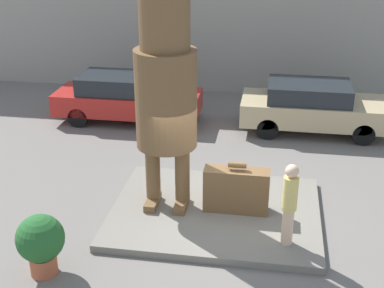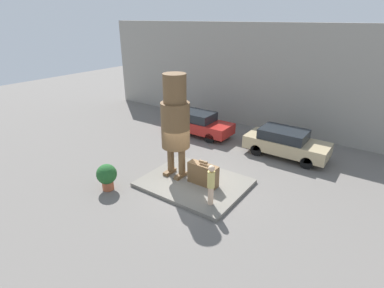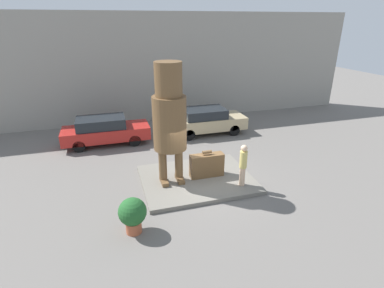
% 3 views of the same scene
% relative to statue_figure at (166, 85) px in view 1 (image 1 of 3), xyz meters
% --- Properties ---
extents(ground_plane, '(60.00, 60.00, 0.00)m').
position_rel_statue_figure_xyz_m(ground_plane, '(1.09, -0.05, -2.97)').
color(ground_plane, slate).
extents(pedestal, '(4.59, 3.65, 0.16)m').
position_rel_statue_figure_xyz_m(pedestal, '(1.09, -0.05, -2.89)').
color(pedestal, slate).
rests_on(pedestal, ground_plane).
extents(statue_figure, '(1.30, 1.30, 4.80)m').
position_rel_statue_figure_xyz_m(statue_figure, '(0.00, 0.00, 0.00)').
color(statue_figure, brown).
rests_on(statue_figure, pedestal).
extents(giant_suitcase, '(1.42, 0.44, 1.18)m').
position_rel_statue_figure_xyz_m(giant_suitcase, '(1.53, -0.02, -2.31)').
color(giant_suitcase, brown).
rests_on(giant_suitcase, pedestal).
extents(tourist, '(0.30, 0.30, 1.74)m').
position_rel_statue_figure_xyz_m(tourist, '(2.64, -1.15, -1.86)').
color(tourist, beige).
rests_on(tourist, pedestal).
extents(parked_car_red, '(4.59, 1.73, 1.52)m').
position_rel_statue_figure_xyz_m(parked_car_red, '(-2.45, 5.32, -2.17)').
color(parked_car_red, '#B2231E').
rests_on(parked_car_red, ground_plane).
extents(parked_car_tan, '(4.43, 1.83, 1.54)m').
position_rel_statue_figure_xyz_m(parked_car_tan, '(3.40, 5.35, -2.16)').
color(parked_car_tan, tan).
rests_on(parked_car_tan, ground_plane).
extents(planter_pot, '(0.90, 0.90, 1.22)m').
position_rel_statue_figure_xyz_m(planter_pot, '(-1.84, -2.63, -2.27)').
color(planter_pot, '#AD5638').
rests_on(planter_pot, ground_plane).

